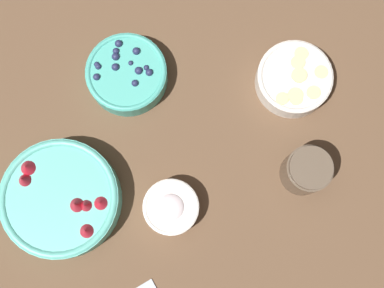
{
  "coord_description": "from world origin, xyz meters",
  "views": [
    {
      "loc": [
        -0.19,
        -0.27,
        0.84
      ],
      "look_at": [
        -0.01,
        0.01,
        0.04
      ],
      "focal_mm": 50.0,
      "sensor_mm": 36.0,
      "label": 1
    }
  ],
  "objects": [
    {
      "name": "bowl_bananas",
      "position": [
        -0.09,
        -0.17,
        0.03
      ],
      "size": [
        0.15,
        0.15,
        0.05
      ],
      "color": "silver",
      "rests_on": "ground_plane"
    },
    {
      "name": "napkin",
      "position": [
        -0.05,
        0.22,
        0.0
      ],
      "size": [
        0.15,
        0.12,
        0.01
      ],
      "color": "#B2BCC6",
      "rests_on": "ground_plane"
    },
    {
      "name": "bowl_blueberries",
      "position": [
        0.17,
        0.17,
        0.03
      ],
      "size": [
        0.16,
        0.16,
        0.06
      ],
      "color": "#47AD9E",
      "rests_on": "ground_plane"
    },
    {
      "name": "ground_plane",
      "position": [
        0.0,
        0.0,
        0.0
      ],
      "size": [
        4.0,
        4.0,
        0.0
      ],
      "primitive_type": "plane",
      "color": "brown"
    },
    {
      "name": "bowl_cream",
      "position": [
        -0.1,
        0.06,
        0.03
      ],
      "size": [
        0.11,
        0.11,
        0.06
      ],
      "color": "white",
      "rests_on": "ground_plane"
    },
    {
      "name": "jar_chocolate",
      "position": [
        -0.19,
        0.18,
        0.04
      ],
      "size": [
        0.09,
        0.09,
        0.09
      ],
      "color": "brown",
      "rests_on": "ground_plane"
    },
    {
      "name": "bowl_strawberries",
      "position": [
        0.16,
        -0.2,
        0.04
      ],
      "size": [
        0.23,
        0.23,
        0.08
      ],
      "color": "#56B7A8",
      "rests_on": "ground_plane"
    }
  ]
}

